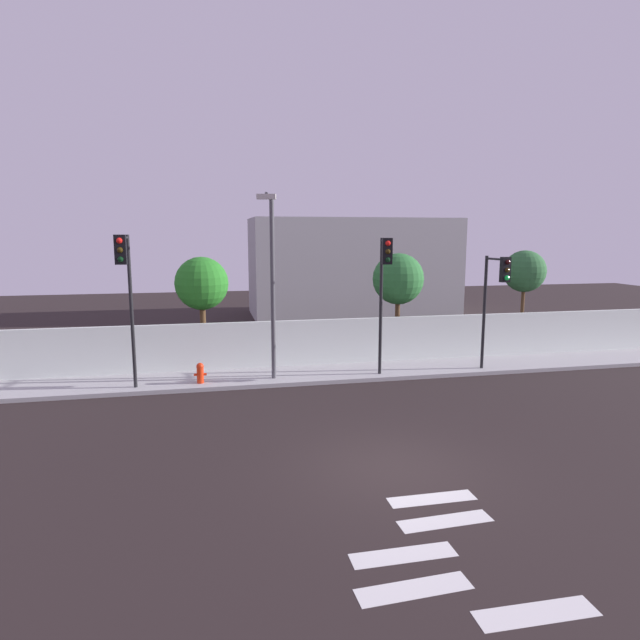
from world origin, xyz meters
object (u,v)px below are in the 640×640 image
Objects in this scene: traffic_light_center at (496,288)px; roadside_tree_midleft at (398,279)px; roadside_tree_midright at (524,272)px; roadside_tree_leftmost at (202,284)px; fire_hydrant at (200,372)px; traffic_light_left at (126,279)px; street_lamp_curbside at (272,273)px; traffic_light_right at (384,277)px.

roadside_tree_midleft is at bearing 122.54° from traffic_light_center.
roadside_tree_midright is (3.57, 3.78, 0.29)m from traffic_light_center.
roadside_tree_midright is at bearing 0.00° from roadside_tree_leftmost.
roadside_tree_midright is at bearing 46.63° from traffic_light_center.
traffic_light_center is at bearing -19.57° from roadside_tree_leftmost.
traffic_light_left is at bearing -160.49° from fire_hydrant.
traffic_light_center is 8.24m from street_lamp_curbside.
traffic_light_right is 7.33m from roadside_tree_leftmost.
roadside_tree_midright is at bearing 13.07° from traffic_light_left.
traffic_light_center is 0.96× the size of roadside_tree_midleft.
traffic_light_right is at bearing -6.82° from street_lamp_curbside.
roadside_tree_leftmost is at bearing 87.80° from fire_hydrant.
roadside_tree_midright is (11.76, 3.16, -0.34)m from street_lamp_curbside.
traffic_light_left is 1.12× the size of roadside_tree_midright.
fire_hydrant is at bearing 19.51° from traffic_light_left.
street_lamp_curbside is 1.41× the size of roadside_tree_midright.
roadside_tree_midleft is 5.98m from roadside_tree_midright.
roadside_tree_midright is at bearing 24.82° from traffic_light_right.
roadside_tree_leftmost is 0.96× the size of roadside_tree_midright.
traffic_light_right reaches higher than fire_hydrant.
street_lamp_curbside reaches higher than traffic_light_right.
traffic_light_center is (12.91, 0.05, -0.54)m from traffic_light_left.
traffic_light_left reaches higher than traffic_light_right.
street_lamp_curbside is 8.98× the size of fire_hydrant.
traffic_light_right reaches higher than traffic_light_center.
roadside_tree_midleft reaches higher than fire_hydrant.
traffic_light_left is 7.13× the size of fire_hydrant.
fire_hydrant is at bearing -92.20° from roadside_tree_leftmost.
traffic_light_left reaches higher than traffic_light_center.
fire_hydrant is at bearing 176.16° from traffic_light_center.
traffic_light_center is 6.04× the size of fire_hydrant.
traffic_light_left is 12.92m from traffic_light_center.
fire_hydrant is at bearing -167.95° from roadside_tree_midright.
traffic_light_right is (8.64, 0.20, -0.10)m from traffic_light_left.
traffic_light_center is 0.87× the size of traffic_light_right.
traffic_light_left reaches higher than fire_hydrant.
roadside_tree_leftmost is (-6.35, 3.63, -0.44)m from traffic_light_right.
roadside_tree_midleft is (-2.41, 3.78, 0.05)m from traffic_light_center.
traffic_light_center is 0.67× the size of street_lamp_curbside.
roadside_tree_leftmost is (-10.62, 3.78, 0.00)m from traffic_light_center.
traffic_light_left is 1.18× the size of traffic_light_center.
street_lamp_curbside is 4.28m from fire_hydrant.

